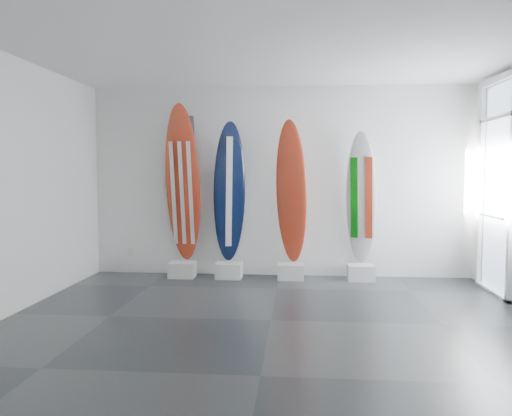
# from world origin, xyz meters

# --- Properties ---
(floor) EXTENTS (6.00, 6.00, 0.00)m
(floor) POSITION_xyz_m (0.00, 0.00, 0.00)
(floor) COLOR black
(floor) RESTS_ON ground
(ceiling) EXTENTS (6.00, 6.00, 0.00)m
(ceiling) POSITION_xyz_m (0.00, 0.00, 3.00)
(ceiling) COLOR white
(ceiling) RESTS_ON wall_back
(wall_back) EXTENTS (6.00, 0.00, 6.00)m
(wall_back) POSITION_xyz_m (0.00, 2.50, 1.50)
(wall_back) COLOR white
(wall_back) RESTS_ON ground
(wall_front) EXTENTS (6.00, 0.00, 6.00)m
(wall_front) POSITION_xyz_m (0.00, -2.50, 1.50)
(wall_front) COLOR white
(wall_front) RESTS_ON ground
(wall_left) EXTENTS (0.00, 5.00, 5.00)m
(wall_left) POSITION_xyz_m (-3.00, 0.00, 1.50)
(wall_left) COLOR white
(wall_left) RESTS_ON ground
(display_block_usa) EXTENTS (0.40, 0.30, 0.24)m
(display_block_usa) POSITION_xyz_m (-1.52, 2.18, 0.12)
(display_block_usa) COLOR silver
(display_block_usa) RESTS_ON floor
(surfboard_usa) EXTENTS (0.60, 0.46, 2.48)m
(surfboard_usa) POSITION_xyz_m (-1.52, 2.28, 1.47)
(surfboard_usa) COLOR #9B2C17
(surfboard_usa) RESTS_ON display_block_usa
(display_block_navy) EXTENTS (0.40, 0.30, 0.24)m
(display_block_navy) POSITION_xyz_m (-0.78, 2.18, 0.12)
(display_block_navy) COLOR silver
(display_block_navy) RESTS_ON floor
(surfboard_navy) EXTENTS (0.57, 0.47, 2.20)m
(surfboard_navy) POSITION_xyz_m (-0.78, 2.28, 1.33)
(surfboard_navy) COLOR black
(surfboard_navy) RESTS_ON display_block_navy
(display_block_swiss) EXTENTS (0.40, 0.30, 0.24)m
(display_block_swiss) POSITION_xyz_m (0.19, 2.18, 0.12)
(display_block_swiss) COLOR silver
(display_block_swiss) RESTS_ON floor
(surfboard_swiss) EXTENTS (0.57, 0.45, 2.22)m
(surfboard_swiss) POSITION_xyz_m (0.19, 2.28, 1.35)
(surfboard_swiss) COLOR #9B2C17
(surfboard_swiss) RESTS_ON display_block_swiss
(display_block_italy) EXTENTS (0.40, 0.30, 0.24)m
(display_block_italy) POSITION_xyz_m (1.25, 2.18, 0.12)
(display_block_italy) COLOR silver
(display_block_italy) RESTS_ON floor
(surfboard_italy) EXTENTS (0.52, 0.41, 2.04)m
(surfboard_italy) POSITION_xyz_m (1.25, 2.28, 1.25)
(surfboard_italy) COLOR silver
(surfboard_italy) RESTS_ON display_block_italy
(wall_outlet) EXTENTS (0.09, 0.02, 0.13)m
(wall_outlet) POSITION_xyz_m (-2.45, 2.48, 0.35)
(wall_outlet) COLOR silver
(wall_outlet) RESTS_ON wall_back
(glass_door) EXTENTS (0.12, 1.16, 2.85)m
(glass_door) POSITION_xyz_m (2.97, 1.55, 1.43)
(glass_door) COLOR white
(glass_door) RESTS_ON floor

